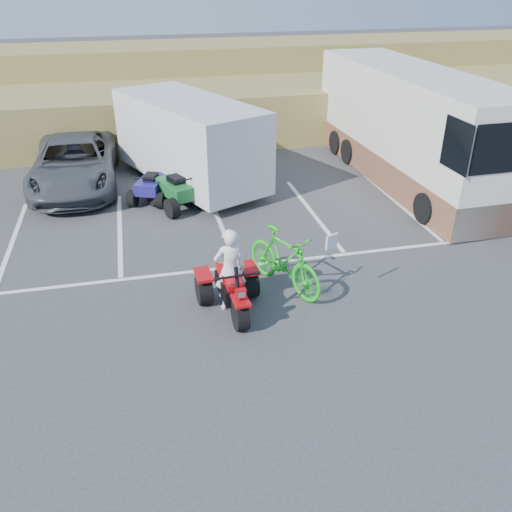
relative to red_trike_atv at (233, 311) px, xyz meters
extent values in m
plane|color=#38383A|center=(0.46, -0.60, 0.00)|extent=(100.00, 100.00, 0.00)
cube|color=white|center=(-4.94, 4.40, 0.00)|extent=(0.12, 5.00, 0.01)
cube|color=white|center=(-2.24, 4.40, 0.00)|extent=(0.12, 5.00, 0.01)
cube|color=white|center=(0.46, 4.40, 0.00)|extent=(0.12, 5.00, 0.01)
cube|color=white|center=(3.16, 4.40, 0.00)|extent=(0.12, 5.00, 0.01)
cube|color=white|center=(5.86, 4.40, 0.00)|extent=(0.12, 5.00, 0.01)
cube|color=white|center=(8.56, 4.40, 0.00)|extent=(0.12, 5.00, 0.01)
cube|color=white|center=(0.46, 1.80, 0.00)|extent=(28.00, 0.12, 0.01)
cube|color=olive|center=(0.46, 13.40, 1.00)|extent=(40.00, 6.00, 2.00)
cube|color=olive|center=(0.46, 16.90, 2.00)|extent=(40.00, 4.00, 2.20)
imported|color=white|center=(-0.01, 0.15, 0.90)|extent=(0.68, 0.47, 1.80)
imported|color=#14BF19|center=(1.26, 0.67, 0.68)|extent=(1.56, 2.32, 1.36)
imported|color=#43454A|center=(-3.51, 8.10, 0.76)|extent=(2.58, 5.50, 1.52)
cube|color=silver|center=(0.08, 7.48, 1.49)|extent=(4.45, 6.19, 2.40)
cylinder|color=black|center=(0.08, 7.48, 0.34)|extent=(2.20, 1.47, 0.67)
cube|color=silver|center=(6.99, 6.43, 1.75)|extent=(2.66, 9.55, 3.41)
cube|color=brown|center=(6.99, 6.43, 0.52)|extent=(2.71, 9.55, 0.95)
camera|label=1|loc=(-1.62, -9.12, 6.32)|focal=38.00mm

